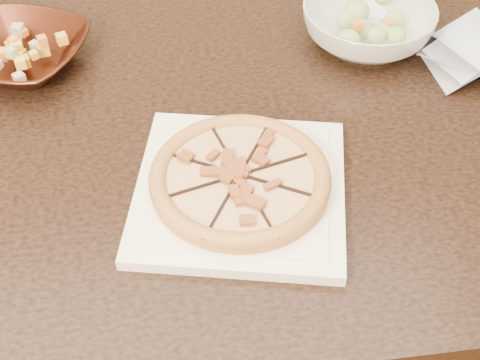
{
  "coord_description": "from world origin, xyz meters",
  "views": [
    {
      "loc": [
        0.03,
        -0.77,
        1.45
      ],
      "look_at": [
        0.09,
        -0.14,
        0.78
      ],
      "focal_mm": 50.0,
      "sensor_mm": 36.0,
      "label": 1
    }
  ],
  "objects": [
    {
      "name": "cling_film",
      "position": [
        0.5,
        0.13,
        0.78
      ],
      "size": [
        0.19,
        0.17,
        0.05
      ],
      "primitive_type": null,
      "rotation": [
        0.0,
        0.0,
        0.13
      ],
      "color": "#AFBBCE",
      "rests_on": "dining_table"
    },
    {
      "name": "dining_table",
      "position": [
        -0.03,
        0.01,
        0.64
      ],
      "size": [
        1.35,
        0.89,
        0.75
      ],
      "color": "#352016",
      "rests_on": "floor"
    },
    {
      "name": "mixed_dish",
      "position": [
        -0.25,
        0.2,
        0.82
      ],
      "size": [
        0.11,
        0.11,
        0.03
      ],
      "color": "#BDAF88",
      "rests_on": "bronze_bowl"
    },
    {
      "name": "pizza",
      "position": [
        0.09,
        -0.14,
        0.78
      ],
      "size": [
        0.25,
        0.25,
        0.03
      ],
      "color": "#AB6D40",
      "rests_on": "plate"
    },
    {
      "name": "bronze_bowl",
      "position": [
        -0.25,
        0.2,
        0.78
      ],
      "size": [
        0.29,
        0.29,
        0.05
      ],
      "primitive_type": "imported",
      "rotation": [
        0.0,
        0.0,
        -0.4
      ],
      "color": "#472013",
      "rests_on": "dining_table"
    },
    {
      "name": "plate",
      "position": [
        0.09,
        -0.14,
        0.76
      ],
      "size": [
        0.34,
        0.34,
        0.02
      ],
      "color": "white",
      "rests_on": "dining_table"
    },
    {
      "name": "salad_bowl",
      "position": [
        0.36,
        0.21,
        0.79
      ],
      "size": [
        0.29,
        0.29,
        0.07
      ],
      "primitive_type": "imported",
      "rotation": [
        0.0,
        0.0,
        -0.27
      ],
      "color": "silver",
      "rests_on": "dining_table"
    }
  ]
}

